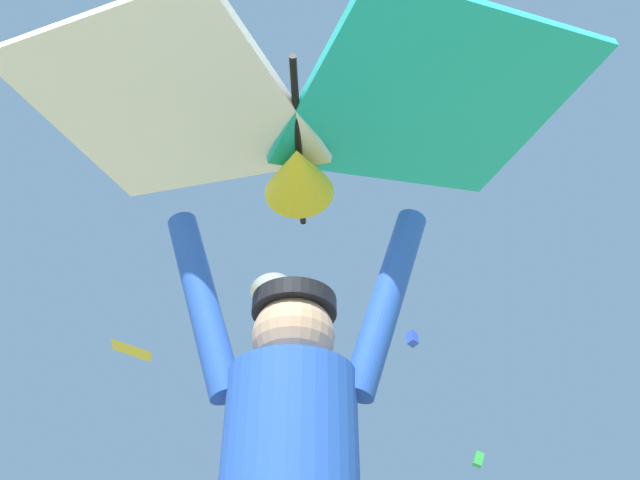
{
  "coord_description": "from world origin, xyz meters",
  "views": [
    {
      "loc": [
        0.18,
        -1.74,
        0.6
      ],
      "look_at": [
        0.03,
        1.39,
        2.99
      ],
      "focal_mm": 37.28,
      "sensor_mm": 36.0,
      "label": 1
    }
  ],
  "objects_px": {
    "distant_kite_green_low_right": "(478,459)",
    "distant_kite_blue_high_right": "(412,339)",
    "distant_kite_white_far_center": "(274,300)",
    "distant_kite_yellow_low_left": "(133,349)",
    "held_stunt_kite": "(298,119)"
  },
  "relations": [
    {
      "from": "distant_kite_white_far_center",
      "to": "held_stunt_kite",
      "type": "bearing_deg",
      "value": -82.33
    },
    {
      "from": "distant_kite_blue_high_right",
      "to": "distant_kite_white_far_center",
      "type": "bearing_deg",
      "value": -106.78
    },
    {
      "from": "distant_kite_green_low_right",
      "to": "distant_kite_blue_high_right",
      "type": "height_order",
      "value": "distant_kite_blue_high_right"
    },
    {
      "from": "distant_kite_yellow_low_left",
      "to": "distant_kite_blue_high_right",
      "type": "xyz_separation_m",
      "value": [
        8.01,
        17.17,
        9.49
      ]
    },
    {
      "from": "distant_kite_white_far_center",
      "to": "distant_kite_blue_high_right",
      "type": "xyz_separation_m",
      "value": [
        5.0,
        16.6,
        7.96
      ]
    },
    {
      "from": "distant_kite_white_far_center",
      "to": "distant_kite_yellow_low_left",
      "type": "xyz_separation_m",
      "value": [
        -3.01,
        -0.57,
        -1.53
      ]
    },
    {
      "from": "distant_kite_white_far_center",
      "to": "distant_kite_yellow_low_left",
      "type": "distance_m",
      "value": 3.42
    },
    {
      "from": "held_stunt_kite",
      "to": "distant_kite_green_low_right",
      "type": "bearing_deg",
      "value": 78.5
    },
    {
      "from": "held_stunt_kite",
      "to": "distant_kite_white_far_center",
      "type": "xyz_separation_m",
      "value": [
        -1.61,
        11.95,
        6.84
      ]
    },
    {
      "from": "distant_kite_white_far_center",
      "to": "distant_kite_yellow_low_left",
      "type": "bearing_deg",
      "value": -169.31
    },
    {
      "from": "held_stunt_kite",
      "to": "distant_kite_yellow_low_left",
      "type": "relative_size",
      "value": 1.74
    },
    {
      "from": "distant_kite_green_low_right",
      "to": "distant_kite_blue_high_right",
      "type": "relative_size",
      "value": 0.88
    },
    {
      "from": "distant_kite_white_far_center",
      "to": "distant_kite_blue_high_right",
      "type": "bearing_deg",
      "value": 73.22
    },
    {
      "from": "distant_kite_yellow_low_left",
      "to": "distant_kite_green_low_right",
      "type": "height_order",
      "value": "distant_kite_green_low_right"
    },
    {
      "from": "distant_kite_blue_high_right",
      "to": "distant_kite_yellow_low_left",
      "type": "bearing_deg",
      "value": -115.02
    }
  ]
}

